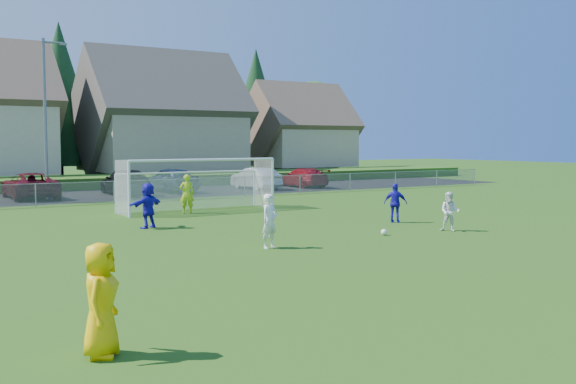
% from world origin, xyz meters
% --- Properties ---
extents(ground, '(160.00, 160.00, 0.00)m').
position_xyz_m(ground, '(0.00, 0.00, 0.00)').
color(ground, '#193D0C').
rests_on(ground, ground).
extents(asphalt_lot, '(60.00, 60.00, 0.00)m').
position_xyz_m(asphalt_lot, '(0.00, 27.50, 0.01)').
color(asphalt_lot, black).
rests_on(asphalt_lot, ground).
extents(grass_embankment, '(70.00, 6.00, 0.80)m').
position_xyz_m(grass_embankment, '(0.00, 35.00, 0.40)').
color(grass_embankment, '#1E420F').
rests_on(grass_embankment, ground).
extents(soccer_ball, '(0.22, 0.22, 0.22)m').
position_xyz_m(soccer_ball, '(1.92, 4.76, 0.11)').
color(soccer_ball, white).
rests_on(soccer_ball, ground).
extents(referee, '(0.95, 1.03, 1.77)m').
position_xyz_m(referee, '(-10.58, -3.05, 0.88)').
color(referee, '#F8BB04').
rests_on(referee, ground).
extents(player_white_a, '(0.71, 0.58, 1.68)m').
position_xyz_m(player_white_a, '(-2.94, 4.52, 0.84)').
color(player_white_a, white).
rests_on(player_white_a, ground).
extents(player_white_b, '(0.86, 0.89, 1.45)m').
position_xyz_m(player_white_b, '(4.65, 4.26, 0.72)').
color(player_white_b, white).
rests_on(player_white_b, ground).
extents(player_blue_a, '(0.91, 0.96, 1.59)m').
position_xyz_m(player_blue_a, '(4.77, 7.34, 0.80)').
color(player_blue_a, '#1C13B3').
rests_on(player_blue_a, ground).
extents(player_blue_b, '(1.66, 1.15, 1.72)m').
position_xyz_m(player_blue_b, '(-4.30, 11.15, 0.86)').
color(player_blue_b, '#1C13B3').
rests_on(player_blue_b, ground).
extents(goalkeeper, '(0.77, 0.66, 1.79)m').
position_xyz_m(goalkeeper, '(-0.84, 15.22, 0.90)').
color(goalkeeper, '#C1E41A').
rests_on(goalkeeper, ground).
extents(car_c, '(2.55, 5.41, 1.49)m').
position_xyz_m(car_c, '(-5.10, 27.45, 0.75)').
color(car_c, '#530915').
rests_on(car_c, ground).
extents(car_d, '(2.62, 5.51, 1.55)m').
position_xyz_m(car_d, '(0.42, 26.98, 0.78)').
color(car_d, black).
rests_on(car_d, ground).
extents(car_e, '(2.46, 4.96, 1.62)m').
position_xyz_m(car_e, '(3.60, 27.54, 0.81)').
color(car_e, '#132042').
rests_on(car_e, ground).
extents(car_f, '(1.65, 4.52, 1.48)m').
position_xyz_m(car_f, '(9.66, 26.97, 0.74)').
color(car_f, '#AEAEAE').
rests_on(car_f, ground).
extents(car_g, '(2.05, 4.76, 1.36)m').
position_xyz_m(car_g, '(13.64, 27.05, 0.68)').
color(car_g, maroon).
rests_on(car_g, ground).
extents(soccer_goal, '(7.42, 1.90, 2.50)m').
position_xyz_m(soccer_goal, '(0.00, 16.05, 1.63)').
color(soccer_goal, white).
rests_on(soccer_goal, ground).
extents(chainlink_fence, '(52.06, 0.06, 1.20)m').
position_xyz_m(chainlink_fence, '(0.00, 22.00, 0.63)').
color(chainlink_fence, gray).
rests_on(chainlink_fence, ground).
extents(streetlight, '(1.38, 0.18, 9.00)m').
position_xyz_m(streetlight, '(-4.45, 26.00, 4.84)').
color(streetlight, slate).
rests_on(streetlight, ground).
extents(houses_row, '(53.90, 11.45, 13.27)m').
position_xyz_m(houses_row, '(1.97, 42.46, 7.33)').
color(houses_row, tan).
rests_on(houses_row, ground).
extents(tree_row, '(65.98, 12.36, 13.80)m').
position_xyz_m(tree_row, '(1.04, 48.74, 6.91)').
color(tree_row, '#382616').
rests_on(tree_row, ground).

